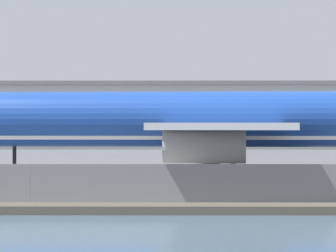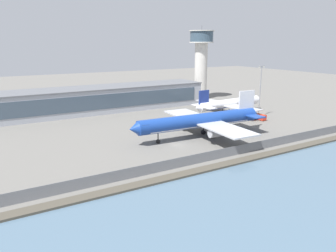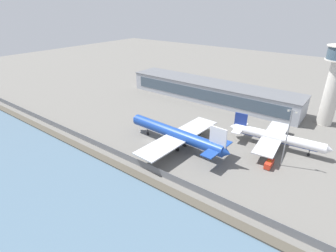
% 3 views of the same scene
% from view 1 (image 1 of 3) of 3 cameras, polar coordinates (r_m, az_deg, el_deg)
% --- Properties ---
extents(ground_plane, '(500.00, 500.00, 0.00)m').
position_cam_1_polar(ground_plane, '(77.49, -6.29, -3.69)').
color(ground_plane, '#66635E').
extents(shoreline_seawall, '(320.00, 3.00, 0.50)m').
position_cam_1_polar(shoreline_seawall, '(57.22, -8.71, -4.76)').
color(shoreline_seawall, '#474238').
rests_on(shoreline_seawall, ground).
extents(perimeter_fence, '(280.00, 0.10, 2.64)m').
position_cam_1_polar(perimeter_fence, '(61.58, -8.04, -3.42)').
color(perimeter_fence, slate).
rests_on(perimeter_fence, ground).
extents(cargo_jet_blue, '(48.47, 41.60, 13.99)m').
position_cam_1_polar(cargo_jet_blue, '(80.11, 2.16, 0.26)').
color(cargo_jet_blue, '#193D93').
rests_on(cargo_jet_blue, ground).
extents(baggage_tug, '(3.39, 3.40, 1.80)m').
position_cam_1_polar(baggage_tug, '(94.61, 2.69, -2.52)').
color(baggage_tug, '#1E2328').
rests_on(baggage_tug, ground).
extents(terminal_building, '(101.61, 18.61, 10.86)m').
position_cam_1_polar(terminal_building, '(137.48, -5.27, 0.21)').
color(terminal_building, '#9EA3AD').
rests_on(terminal_building, ground).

